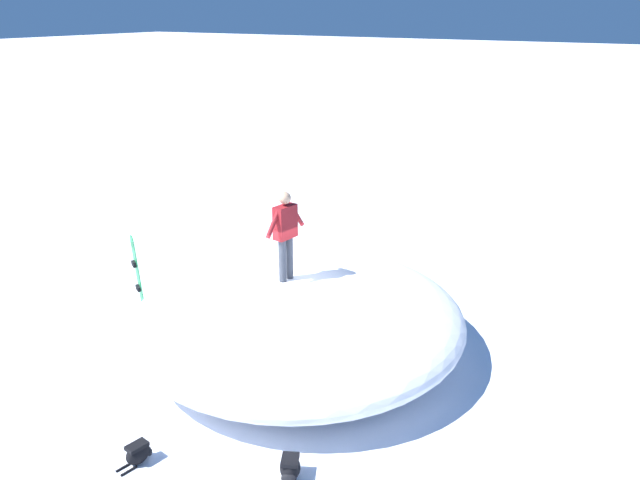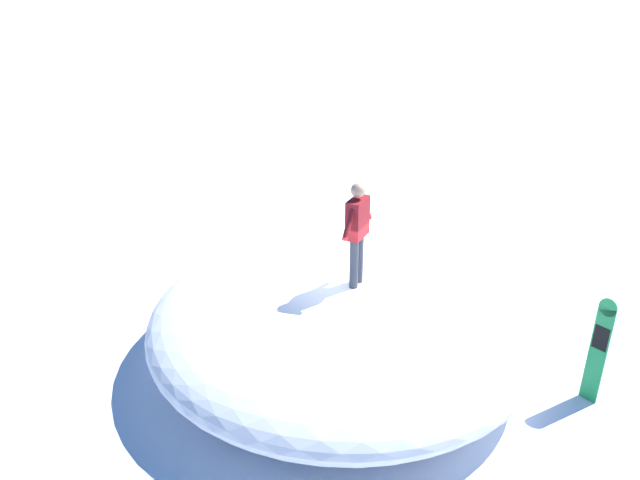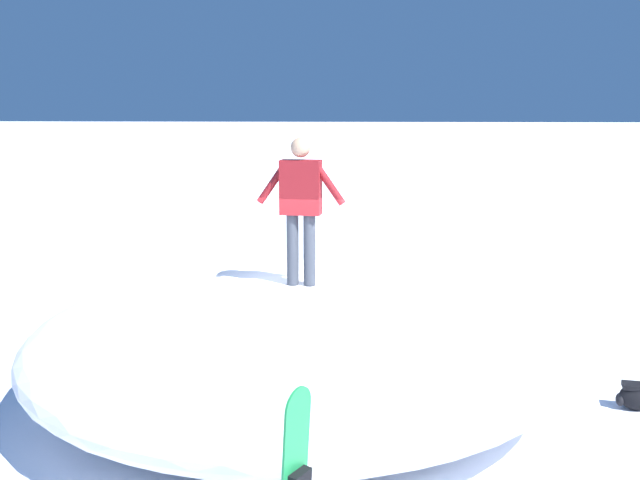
# 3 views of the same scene
# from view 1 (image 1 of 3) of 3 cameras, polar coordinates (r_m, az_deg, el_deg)

# --- Properties ---
(ground) EXTENTS (240.00, 240.00, 0.00)m
(ground) POSITION_cam_1_polar(r_m,az_deg,el_deg) (12.69, -3.80, -10.03)
(ground) COLOR white
(snow_mound) EXTENTS (8.89, 8.81, 1.47)m
(snow_mound) POSITION_cam_1_polar(r_m,az_deg,el_deg) (12.43, -1.97, -6.80)
(snow_mound) COLOR white
(snow_mound) RESTS_ON ground
(snowboarder_standing) EXTENTS (1.04, 0.27, 1.72)m
(snowboarder_standing) POSITION_cam_1_polar(r_m,az_deg,el_deg) (11.85, -3.09, 0.90)
(snowboarder_standing) COLOR #333842
(snowboarder_standing) RESTS_ON snow_mound
(snowboard_primary_upright) EXTENTS (0.26, 0.31, 1.75)m
(snowboard_primary_upright) POSITION_cam_1_polar(r_m,az_deg,el_deg) (14.56, -15.93, -2.71)
(snowboard_primary_upright) COLOR #1E8C47
(snowboard_primary_upright) RESTS_ON ground
(backpack_near) EXTENTS (0.58, 0.30, 0.33)m
(backpack_near) POSITION_cam_1_polar(r_m,az_deg,el_deg) (10.30, -15.82, -17.71)
(backpack_near) COLOR black
(backpack_near) RESTS_ON ground
(backpack_far) EXTENTS (0.56, 0.44, 0.34)m
(backpack_far) POSITION_cam_1_polar(r_m,az_deg,el_deg) (9.69, -2.67, -19.55)
(backpack_far) COLOR black
(backpack_far) RESTS_ON ground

